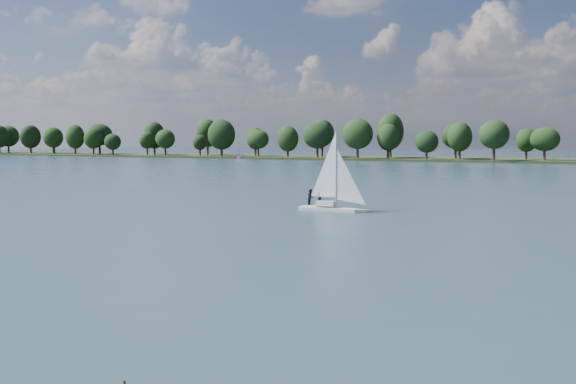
# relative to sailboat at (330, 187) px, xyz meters

# --- Properties ---
(ground) EXTENTS (700.00, 700.00, 0.00)m
(ground) POSITION_rel_sailboat_xyz_m (12.00, 56.06, -2.54)
(ground) COLOR #233342
(ground) RESTS_ON ground
(far_shore) EXTENTS (660.00, 40.00, 1.50)m
(far_shore) POSITION_rel_sailboat_xyz_m (12.00, 168.06, -2.54)
(far_shore) COLOR black
(far_shore) RESTS_ON ground
(sailboat) EXTENTS (6.94, 2.03, 9.10)m
(sailboat) POSITION_rel_sailboat_xyz_m (0.00, 0.00, 0.00)
(sailboat) COLOR silver
(sailboat) RESTS_ON ground
(dinghy_pink) EXTENTS (2.89, 1.94, 4.31)m
(dinghy_pink) POSITION_rel_sailboat_xyz_m (-85.16, 130.94, -1.52)
(dinghy_pink) COLOR silver
(dinghy_pink) RESTS_ON ground
(pontoon) EXTENTS (4.29, 2.68, 0.50)m
(pontoon) POSITION_rel_sailboat_xyz_m (-190.45, 145.27, -2.54)
(pontoon) COLOR #515356
(pontoon) RESTS_ON ground
(treeline) EXTENTS (562.78, 73.94, 18.35)m
(treeline) POSITION_rel_sailboat_xyz_m (19.08, 164.52, 5.63)
(treeline) COLOR black
(treeline) RESTS_ON ground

